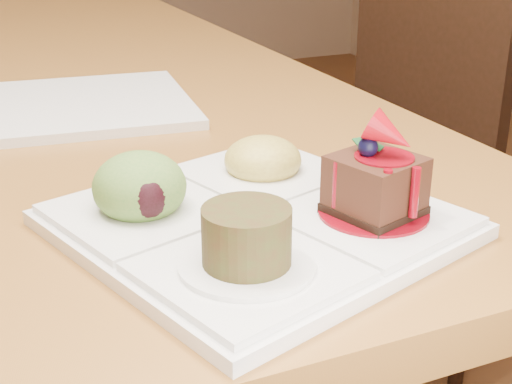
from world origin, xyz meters
name	(u,v)px	position (x,y,z in m)	size (l,w,h in m)	color
chair_right	(391,166)	(0.77, -0.05, 0.49)	(0.46, 0.46, 0.86)	black
sampler_plate	(250,206)	(0.17, -0.72, 0.77)	(0.35, 0.35, 0.11)	white
second_plate	(84,105)	(0.12, -0.30, 0.76)	(0.27, 0.27, 0.01)	white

